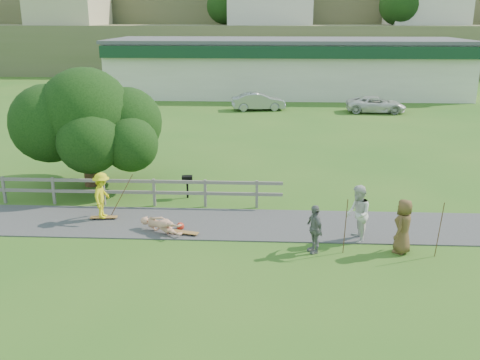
% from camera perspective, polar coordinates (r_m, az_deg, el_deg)
% --- Properties ---
extents(ground, '(260.00, 260.00, 0.00)m').
position_cam_1_polar(ground, '(17.89, -4.92, -6.47)').
color(ground, '#2B631C').
rests_on(ground, ground).
extents(path, '(34.00, 3.00, 0.04)m').
position_cam_1_polar(path, '(19.26, -4.32, -4.63)').
color(path, '#3A3A3C').
rests_on(path, ground).
extents(fence, '(15.05, 0.10, 1.10)m').
position_cam_1_polar(fence, '(21.72, -15.93, -0.74)').
color(fence, '#605C54').
rests_on(fence, ground).
extents(strip_mall, '(32.50, 10.75, 5.10)m').
position_cam_1_polar(strip_mall, '(51.40, 4.92, 11.98)').
color(strip_mall, beige).
rests_on(strip_mall, ground).
extents(skater_rider, '(0.66, 1.11, 1.68)m').
position_cam_1_polar(skater_rider, '(19.93, -14.48, -1.87)').
color(skater_rider, yellow).
rests_on(skater_rider, ground).
extents(skater_fallen, '(1.22, 1.65, 0.61)m').
position_cam_1_polar(skater_fallen, '(18.48, -8.41, -4.78)').
color(skater_fallen, tan).
rests_on(skater_fallen, ground).
extents(spectator_a, '(0.74, 0.94, 1.91)m').
position_cam_1_polar(spectator_a, '(17.86, 12.46, -3.56)').
color(spectator_a, silver).
rests_on(spectator_a, ground).
extents(spectator_b, '(0.69, 1.00, 1.57)m').
position_cam_1_polar(spectator_b, '(16.88, 7.95, -5.18)').
color(spectator_b, slate).
rests_on(spectator_b, ground).
extents(spectator_c, '(0.93, 1.02, 1.75)m').
position_cam_1_polar(spectator_c, '(17.43, 17.03, -4.75)').
color(spectator_c, brown).
rests_on(spectator_c, ground).
extents(car_silver, '(4.33, 2.06, 1.37)m').
position_cam_1_polar(car_silver, '(42.45, 1.98, 8.37)').
color(car_silver, '#999AA0').
rests_on(car_silver, ground).
extents(car_white, '(4.57, 2.25, 1.25)m').
position_cam_1_polar(car_white, '(42.62, 14.30, 7.81)').
color(car_white, silver).
rests_on(car_white, ground).
extents(tree, '(6.29, 6.29, 4.10)m').
position_cam_1_polar(tree, '(23.84, -15.92, 4.14)').
color(tree, black).
rests_on(tree, ground).
extents(bbq, '(0.47, 0.38, 0.93)m').
position_cam_1_polar(bbq, '(21.87, -5.63, -0.74)').
color(bbq, black).
rests_on(bbq, ground).
extents(longboard_rider, '(0.99, 0.34, 0.11)m').
position_cam_1_polar(longboard_rider, '(20.19, -14.31, -3.99)').
color(longboard_rider, olive).
rests_on(longboard_rider, ground).
extents(longboard_fallen, '(1.03, 0.47, 0.11)m').
position_cam_1_polar(longboard_fallen, '(18.35, -5.97, -5.69)').
color(longboard_fallen, olive).
rests_on(longboard_fallen, ground).
extents(helmet, '(0.27, 0.27, 0.27)m').
position_cam_1_polar(helmet, '(18.76, -6.37, -4.92)').
color(helmet, red).
rests_on(helmet, ground).
extents(pole_rider, '(0.03, 0.03, 1.87)m').
position_cam_1_polar(pole_rider, '(20.09, -12.53, -1.29)').
color(pole_rider, '#543621').
rests_on(pole_rider, ground).
extents(pole_spec_left, '(0.03, 0.03, 1.78)m').
position_cam_1_polar(pole_spec_left, '(16.94, 11.17, -4.88)').
color(pole_spec_left, '#543621').
rests_on(pole_spec_left, ground).
extents(pole_spec_right, '(0.03, 0.03, 1.78)m').
position_cam_1_polar(pole_spec_right, '(17.47, 20.51, -5.00)').
color(pole_spec_right, '#543621').
rests_on(pole_spec_right, ground).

